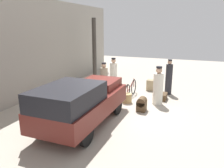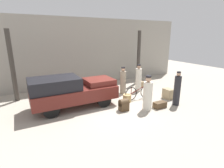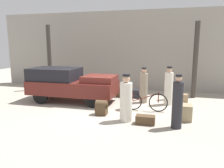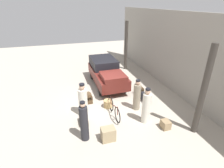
{
  "view_description": "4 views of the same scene",
  "coord_description": "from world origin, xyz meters",
  "px_view_note": "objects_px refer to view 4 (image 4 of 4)",
  "views": [
    {
      "loc": [
        -7.73,
        -2.96,
        3.2
      ],
      "look_at": [
        0.2,
        0.2,
        0.95
      ],
      "focal_mm": 35.0,
      "sensor_mm": 36.0,
      "label": 1
    },
    {
      "loc": [
        -3.89,
        -7.4,
        3.36
      ],
      "look_at": [
        0.2,
        0.2,
        0.95
      ],
      "focal_mm": 28.0,
      "sensor_mm": 36.0,
      "label": 2
    },
    {
      "loc": [
        2.54,
        -8.54,
        2.58
      ],
      "look_at": [
        0.2,
        0.2,
        0.95
      ],
      "focal_mm": 35.0,
      "sensor_mm": 36.0,
      "label": 3
    },
    {
      "loc": [
        8.21,
        -2.29,
        4.9
      ],
      "look_at": [
        0.2,
        0.2,
        0.95
      ],
      "focal_mm": 28.0,
      "sensor_mm": 36.0,
      "label": 4
    }
  ],
  "objects_px": {
    "porter_carrying_trunk": "(146,107)",
    "trunk_umber_medium": "(108,134)",
    "suitcase_black_upright": "(84,121)",
    "conductor_in_dark_uniform": "(84,123)",
    "porter_lifting_near_truck": "(137,96)",
    "truck": "(106,72)",
    "porter_standing_middle": "(83,101)",
    "suitcase_tan_flat": "(145,97)",
    "trunk_barrel_dark": "(140,90)",
    "suitcase_small_leather": "(89,98)",
    "wicker_basket": "(108,104)",
    "trunk_large_brown": "(165,124)",
    "bicycle": "(114,109)"
  },
  "relations": [
    {
      "from": "porter_carrying_trunk",
      "to": "trunk_umber_medium",
      "type": "xyz_separation_m",
      "value": [
        0.62,
        -1.91,
        -0.49
      ]
    },
    {
      "from": "suitcase_black_upright",
      "to": "porter_carrying_trunk",
      "type": "bearing_deg",
      "value": 75.53
    },
    {
      "from": "conductor_in_dark_uniform",
      "to": "porter_lifting_near_truck",
      "type": "bearing_deg",
      "value": 116.11
    },
    {
      "from": "truck",
      "to": "porter_carrying_trunk",
      "type": "bearing_deg",
      "value": 7.58
    },
    {
      "from": "porter_standing_middle",
      "to": "suitcase_black_upright",
      "type": "relative_size",
      "value": 2.61
    },
    {
      "from": "suitcase_tan_flat",
      "to": "trunk_barrel_dark",
      "type": "bearing_deg",
      "value": 179.37
    },
    {
      "from": "truck",
      "to": "suitcase_small_leather",
      "type": "height_order",
      "value": "truck"
    },
    {
      "from": "wicker_basket",
      "to": "suitcase_tan_flat",
      "type": "height_order",
      "value": "suitcase_tan_flat"
    },
    {
      "from": "porter_lifting_near_truck",
      "to": "truck",
      "type": "bearing_deg",
      "value": -168.98
    },
    {
      "from": "porter_carrying_trunk",
      "to": "porter_standing_middle",
      "type": "distance_m",
      "value": 2.89
    },
    {
      "from": "truck",
      "to": "trunk_large_brown",
      "type": "distance_m",
      "value": 5.23
    },
    {
      "from": "bicycle",
      "to": "porter_carrying_trunk",
      "type": "relative_size",
      "value": 1.04
    },
    {
      "from": "wicker_basket",
      "to": "trunk_large_brown",
      "type": "xyz_separation_m",
      "value": [
        2.32,
        1.88,
        -0.01
      ]
    },
    {
      "from": "trunk_barrel_dark",
      "to": "trunk_large_brown",
      "type": "bearing_deg",
      "value": -4.07
    },
    {
      "from": "truck",
      "to": "suitcase_tan_flat",
      "type": "distance_m",
      "value": 3.16
    },
    {
      "from": "truck",
      "to": "porter_carrying_trunk",
      "type": "distance_m",
      "value": 4.42
    },
    {
      "from": "porter_standing_middle",
      "to": "suitcase_black_upright",
      "type": "distance_m",
      "value": 0.91
    },
    {
      "from": "bicycle",
      "to": "trunk_umber_medium",
      "type": "relative_size",
      "value": 3.15
    },
    {
      "from": "porter_carrying_trunk",
      "to": "suitcase_small_leather",
      "type": "distance_m",
      "value": 3.22
    },
    {
      "from": "suitcase_small_leather",
      "to": "wicker_basket",
      "type": "bearing_deg",
      "value": 49.22
    },
    {
      "from": "trunk_umber_medium",
      "to": "trunk_large_brown",
      "type": "height_order",
      "value": "trunk_umber_medium"
    },
    {
      "from": "conductor_in_dark_uniform",
      "to": "trunk_barrel_dark",
      "type": "xyz_separation_m",
      "value": [
        -2.58,
        3.58,
        -0.47
      ]
    },
    {
      "from": "suitcase_black_upright",
      "to": "wicker_basket",
      "type": "bearing_deg",
      "value": 124.54
    },
    {
      "from": "wicker_basket",
      "to": "conductor_in_dark_uniform",
      "type": "bearing_deg",
      "value": -37.57
    },
    {
      "from": "porter_carrying_trunk",
      "to": "suitcase_black_upright",
      "type": "distance_m",
      "value": 2.82
    },
    {
      "from": "suitcase_black_upright",
      "to": "suitcase_tan_flat",
      "type": "height_order",
      "value": "suitcase_tan_flat"
    },
    {
      "from": "wicker_basket",
      "to": "porter_standing_middle",
      "type": "distance_m",
      "value": 1.42
    },
    {
      "from": "trunk_umber_medium",
      "to": "trunk_barrel_dark",
      "type": "distance_m",
      "value": 3.99
    },
    {
      "from": "conductor_in_dark_uniform",
      "to": "trunk_barrel_dark",
      "type": "height_order",
      "value": "conductor_in_dark_uniform"
    },
    {
      "from": "suitcase_tan_flat",
      "to": "trunk_umber_medium",
      "type": "relative_size",
      "value": 1.16
    },
    {
      "from": "wicker_basket",
      "to": "trunk_large_brown",
      "type": "bearing_deg",
      "value": 38.99
    },
    {
      "from": "bicycle",
      "to": "trunk_umber_medium",
      "type": "bearing_deg",
      "value": -25.73
    },
    {
      "from": "suitcase_tan_flat",
      "to": "trunk_barrel_dark",
      "type": "relative_size",
      "value": 1.05
    },
    {
      "from": "porter_standing_middle",
      "to": "suitcase_tan_flat",
      "type": "height_order",
      "value": "porter_standing_middle"
    },
    {
      "from": "truck",
      "to": "porter_standing_middle",
      "type": "bearing_deg",
      "value": -33.02
    },
    {
      "from": "bicycle",
      "to": "suitcase_tan_flat",
      "type": "bearing_deg",
      "value": 110.57
    },
    {
      "from": "porter_lifting_near_truck",
      "to": "trunk_barrel_dark",
      "type": "height_order",
      "value": "porter_lifting_near_truck"
    },
    {
      "from": "porter_standing_middle",
      "to": "suitcase_small_leather",
      "type": "bearing_deg",
      "value": 156.92
    },
    {
      "from": "truck",
      "to": "suitcase_tan_flat",
      "type": "relative_size",
      "value": 6.25
    },
    {
      "from": "trunk_barrel_dark",
      "to": "truck",
      "type": "bearing_deg",
      "value": -146.09
    },
    {
      "from": "trunk_large_brown",
      "to": "suitcase_tan_flat",
      "type": "bearing_deg",
      "value": 174.93
    },
    {
      "from": "suitcase_tan_flat",
      "to": "suitcase_black_upright",
      "type": "bearing_deg",
      "value": -75.09
    },
    {
      "from": "conductor_in_dark_uniform",
      "to": "trunk_umber_medium",
      "type": "relative_size",
      "value": 3.09
    },
    {
      "from": "conductor_in_dark_uniform",
      "to": "suitcase_black_upright",
      "type": "distance_m",
      "value": 1.17
    },
    {
      "from": "conductor_in_dark_uniform",
      "to": "suitcase_black_upright",
      "type": "xyz_separation_m",
      "value": [
        -0.98,
        0.1,
        -0.64
      ]
    },
    {
      "from": "truck",
      "to": "trunk_barrel_dark",
      "type": "distance_m",
      "value": 2.58
    },
    {
      "from": "wicker_basket",
      "to": "suitcase_tan_flat",
      "type": "relative_size",
      "value": 0.69
    },
    {
      "from": "conductor_in_dark_uniform",
      "to": "trunk_barrel_dark",
      "type": "distance_m",
      "value": 4.44
    },
    {
      "from": "porter_carrying_trunk",
      "to": "trunk_large_brown",
      "type": "xyz_separation_m",
      "value": [
        0.67,
        0.61,
        -0.58
      ]
    },
    {
      "from": "trunk_umber_medium",
      "to": "trunk_barrel_dark",
      "type": "xyz_separation_m",
      "value": [
        -2.9,
        2.73,
        0.05
      ]
    }
  ]
}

